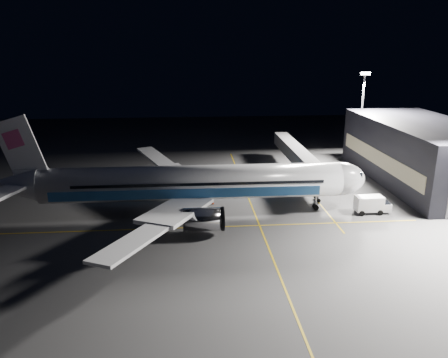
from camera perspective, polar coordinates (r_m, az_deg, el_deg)
ground at (r=72.38m, az=-3.97°, el=-4.46°), size 200.00×200.00×0.00m
guide_line_main at (r=73.13m, az=3.91°, el=-4.22°), size 0.25×80.00×0.01m
guide_line_cross at (r=66.83m, az=-3.89°, el=-6.34°), size 70.00×0.25×0.01m
guide_line_side at (r=84.80m, az=10.96°, el=-1.45°), size 0.25×40.00×0.01m
airliner at (r=70.64m, az=-4.92°, el=-0.58°), size 61.48×54.22×16.64m
terminal at (r=95.90m, az=24.49°, el=3.19°), size 18.12×40.00×12.00m
jet_bridge at (r=90.98m, az=9.80°, el=2.90°), size 3.60×34.40×6.30m
floodlight_mast_north at (r=108.17m, az=17.57°, el=8.81°), size 2.40×0.68×20.70m
service_truck at (r=75.68m, az=18.77°, el=-3.12°), size 5.78×2.67×2.92m
baggage_tug at (r=80.01m, az=-6.08°, el=-1.84°), size 2.09×1.68×1.50m
safety_cone_a at (r=85.52m, az=-6.56°, el=-0.89°), size 0.37×0.37×0.55m
safety_cone_b at (r=76.91m, az=-3.64°, el=-2.86°), size 0.44×0.44×0.66m
safety_cone_c at (r=76.09m, az=-1.47°, el=-3.05°), size 0.44×0.44×0.66m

